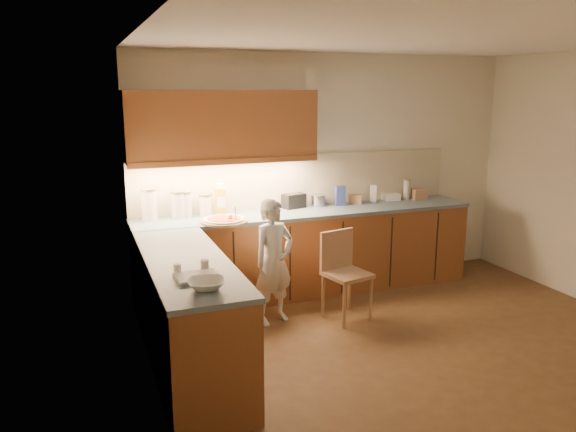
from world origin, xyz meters
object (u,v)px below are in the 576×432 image
object	(u,v)px
oil_jug	(220,201)
toaster	(294,201)
wooden_chair	(343,268)
child	(274,262)
pizza_on_board	(224,220)

from	to	relation	value
oil_jug	toaster	distance (m)	0.85
wooden_chair	toaster	size ratio (longest dim) A/B	3.12
child	oil_jug	size ratio (longest dim) A/B	3.61
pizza_on_board	oil_jug	distance (m)	0.36
wooden_chair	toaster	distance (m)	1.11
pizza_on_board	wooden_chair	world-z (taller)	pizza_on_board
child	wooden_chair	size ratio (longest dim) A/B	1.41
child	wooden_chair	distance (m)	0.69
child	toaster	bearing A→B (deg)	39.01
pizza_on_board	wooden_chair	distance (m)	1.27
pizza_on_board	toaster	distance (m)	0.98
child	wooden_chair	world-z (taller)	child
pizza_on_board	oil_jug	size ratio (longest dim) A/B	1.40
child	pizza_on_board	bearing A→B (deg)	109.17
child	oil_jug	xyz separation A→B (m)	(-0.31, 0.79, 0.47)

